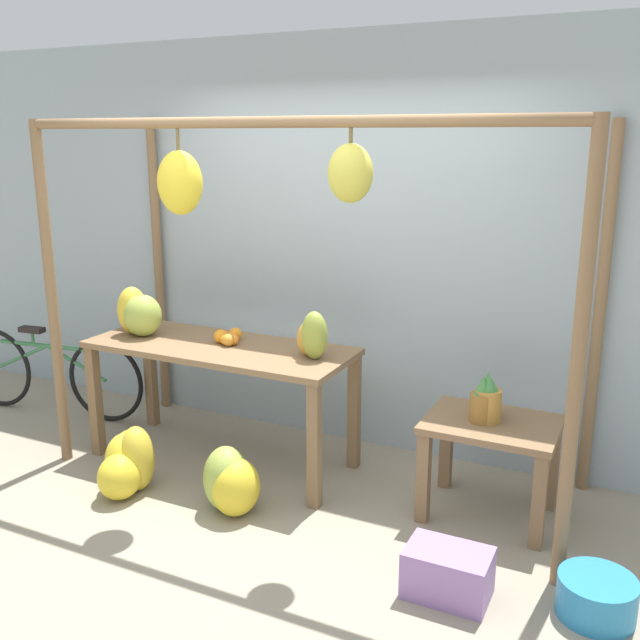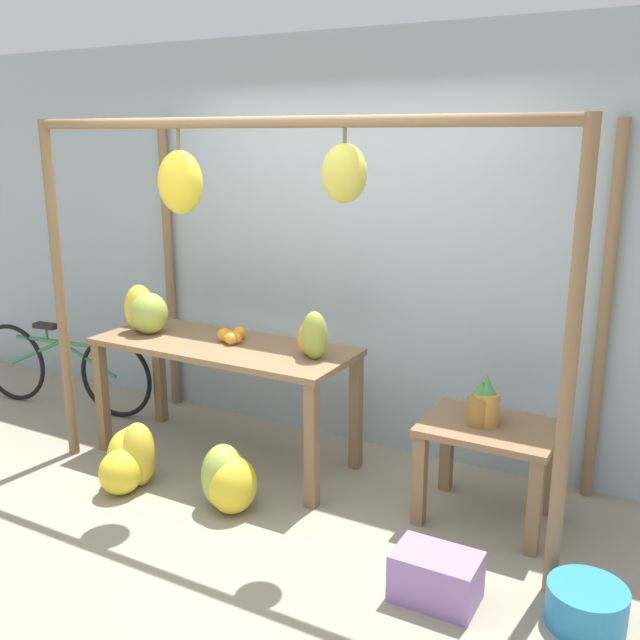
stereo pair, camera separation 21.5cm
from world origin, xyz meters
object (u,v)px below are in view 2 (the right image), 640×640
object	(u,v)px
orange_pile	(232,336)
banana_pile_ground_left	(130,459)
banana_pile_on_table	(145,311)
blue_bucket	(586,606)
fruit_crate_white	(436,576)
banana_pile_ground_right	(228,480)
papaya_pile	(312,337)
pineapple_cluster	(484,404)
parked_bicycle	(62,367)

from	to	relation	value
orange_pile	banana_pile_ground_left	bearing A→B (deg)	-116.27
banana_pile_on_table	blue_bucket	xyz separation A→B (m)	(3.06, -0.58, -0.87)
orange_pile	fruit_crate_white	xyz separation A→B (m)	(1.75, -0.83, -0.74)
banana_pile_ground_right	blue_bucket	bearing A→B (deg)	-1.79
blue_bucket	papaya_pile	xyz separation A→B (m)	(-1.77, 0.64, 0.86)
orange_pile	banana_pile_ground_right	xyz separation A→B (m)	(0.39, -0.61, -0.67)
pineapple_cluster	parked_bicycle	world-z (taller)	pineapple_cluster
banana_pile_on_table	banana_pile_ground_right	xyz separation A→B (m)	(1.05, -0.52, -0.78)
blue_bucket	fruit_crate_white	bearing A→B (deg)	-167.24
blue_bucket	papaya_pile	size ratio (longest dim) A/B	1.19
banana_pile_ground_right	fruit_crate_white	size ratio (longest dim) A/B	1.13
banana_pile_on_table	blue_bucket	distance (m)	3.23
banana_pile_ground_left	blue_bucket	bearing A→B (deg)	-0.25
banana_pile_ground_left	parked_bicycle	bearing A→B (deg)	152.24
orange_pile	blue_bucket	bearing A→B (deg)	-15.74
orange_pile	papaya_pile	xyz separation A→B (m)	(0.63, -0.04, 0.09)
banana_pile_ground_right	papaya_pile	xyz separation A→B (m)	(0.25, 0.58, 0.76)
blue_bucket	parked_bicycle	xyz separation A→B (m)	(-4.12, 0.75, 0.25)
banana_pile_on_table	fruit_crate_white	distance (m)	2.65
banana_pile_ground_right	papaya_pile	world-z (taller)	papaya_pile
pineapple_cluster	banana_pile_ground_left	distance (m)	2.20
pineapple_cluster	banana_pile_ground_right	bearing A→B (deg)	-154.62
banana_pile_on_table	papaya_pile	xyz separation A→B (m)	(1.29, 0.05, -0.02)
orange_pile	papaya_pile	bearing A→B (deg)	-3.45
banana_pile_on_table	parked_bicycle	xyz separation A→B (m)	(-1.07, 0.16, -0.63)
fruit_crate_white	papaya_pile	world-z (taller)	papaya_pile
orange_pile	fruit_crate_white	size ratio (longest dim) A/B	0.55
banana_pile_ground_right	fruit_crate_white	bearing A→B (deg)	-8.84
pineapple_cluster	fruit_crate_white	bearing A→B (deg)	-86.83
banana_pile_ground_left	banana_pile_ground_right	distance (m)	0.72
pineapple_cluster	blue_bucket	bearing A→B (deg)	-44.31
banana_pile_ground_left	fruit_crate_white	world-z (taller)	banana_pile_ground_left
parked_bicycle	papaya_pile	size ratio (longest dim) A/B	5.54
papaya_pile	pineapple_cluster	bearing A→B (deg)	2.50
pineapple_cluster	parked_bicycle	distance (m)	3.44
parked_bicycle	blue_bucket	bearing A→B (deg)	-10.26
pineapple_cluster	papaya_pile	bearing A→B (deg)	-177.50
orange_pile	parked_bicycle	world-z (taller)	orange_pile
banana_pile_ground_right	banana_pile_ground_left	bearing A→B (deg)	-175.95
banana_pile_ground_right	papaya_pile	bearing A→B (deg)	66.87
fruit_crate_white	parked_bicycle	size ratio (longest dim) A/B	0.24
fruit_crate_white	banana_pile_ground_left	bearing A→B (deg)	175.57
banana_pile_on_table	banana_pile_ground_right	bearing A→B (deg)	-26.51
banana_pile_on_table	parked_bicycle	size ratio (longest dim) A/B	0.24
banana_pile_on_table	fruit_crate_white	size ratio (longest dim) A/B	1.00
blue_bucket	banana_pile_on_table	bearing A→B (deg)	169.19
banana_pile_ground_right	blue_bucket	size ratio (longest dim) A/B	1.27
banana_pile_on_table	fruit_crate_white	bearing A→B (deg)	-16.95
banana_pile_on_table	banana_pile_ground_left	distance (m)	1.03
banana_pile_ground_right	banana_pile_on_table	bearing A→B (deg)	153.49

